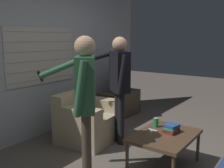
# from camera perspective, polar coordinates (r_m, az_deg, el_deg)

# --- Properties ---
(ground_plane) EXTENTS (16.00, 16.00, 0.00)m
(ground_plane) POSITION_cam_1_polar(r_m,az_deg,el_deg) (3.63, 9.24, -16.46)
(ground_plane) COLOR #665B51
(wall_back) EXTENTS (5.20, 0.08, 2.55)m
(wall_back) POSITION_cam_1_polar(r_m,az_deg,el_deg) (4.53, -14.03, 5.52)
(wall_back) COLOR #ADB2B7
(wall_back) RESTS_ON ground_plane
(armchair_beige) EXTENTS (0.98, 0.86, 0.76)m
(armchair_beige) POSITION_cam_1_polar(r_m,az_deg,el_deg) (4.21, -5.43, -7.87)
(armchair_beige) COLOR #C6B289
(armchair_beige) RESTS_ON ground_plane
(coffee_table) EXTENTS (0.90, 0.66, 0.44)m
(coffee_table) POSITION_cam_1_polar(r_m,az_deg,el_deg) (3.36, 11.43, -11.32)
(coffee_table) COLOR brown
(coffee_table) RESTS_ON ground_plane
(tv_stand) EXTENTS (0.88, 0.51, 0.52)m
(tv_stand) POSITION_cam_1_polar(r_m,az_deg,el_deg) (5.48, 1.60, -4.22)
(tv_stand) COLOR #4C3D2D
(tv_stand) RESTS_ON ground_plane
(tv) EXTENTS (0.62, 0.57, 0.59)m
(tv) POSITION_cam_1_polar(r_m,az_deg,el_deg) (5.37, 1.60, 1.52)
(tv) COLOR #2D2D33
(tv) RESTS_ON tv_stand
(person_left_standing) EXTENTS (0.48, 0.79, 1.63)m
(person_left_standing) POSITION_cam_1_polar(r_m,az_deg,el_deg) (2.87, -5.98, -1.58)
(person_left_standing) COLOR #4C4233
(person_left_standing) RESTS_ON ground_plane
(person_right_standing) EXTENTS (0.56, 0.76, 1.63)m
(person_right_standing) POSITION_cam_1_polar(r_m,az_deg,el_deg) (3.90, 1.47, 1.49)
(person_right_standing) COLOR black
(person_right_standing) RESTS_ON ground_plane
(book_stack) EXTENTS (0.22, 0.18, 0.10)m
(book_stack) POSITION_cam_1_polar(r_m,az_deg,el_deg) (3.41, 12.79, -9.46)
(book_stack) COLOR maroon
(book_stack) RESTS_ON coffee_table
(soda_can) EXTENTS (0.07, 0.07, 0.13)m
(soda_can) POSITION_cam_1_polar(r_m,az_deg,el_deg) (3.56, 9.54, -8.27)
(soda_can) COLOR #238E47
(soda_can) RESTS_ON coffee_table
(spare_remote) EXTENTS (0.05, 0.13, 0.02)m
(spare_remote) POSITION_cam_1_polar(r_m,az_deg,el_deg) (3.41, 8.79, -10.00)
(spare_remote) COLOR white
(spare_remote) RESTS_ON coffee_table
(floor_fan) EXTENTS (0.34, 0.20, 0.42)m
(floor_fan) POSITION_cam_1_polar(r_m,az_deg,el_deg) (4.85, -2.08, -6.75)
(floor_fan) COLOR black
(floor_fan) RESTS_ON ground_plane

